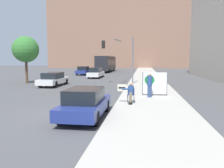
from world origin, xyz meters
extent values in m
plane|color=#4F4F51|center=(0.00, 0.00, 0.00)|extent=(160.00, 160.00, 0.00)
cube|color=#B7B2A8|center=(3.86, 15.00, 0.07)|extent=(4.25, 90.00, 0.14)
cube|color=#936B56|center=(-2.00, 64.82, 17.66)|extent=(52.00, 12.00, 35.32)
cylinder|color=#474C56|center=(2.45, 2.48, 0.38)|extent=(0.03, 0.03, 0.48)
cylinder|color=#474C56|center=(2.82, 2.48, 0.38)|extent=(0.03, 0.03, 0.48)
cylinder|color=#474C56|center=(2.45, 2.85, 0.38)|extent=(0.03, 0.03, 0.48)
cylinder|color=#474C56|center=(2.82, 2.85, 0.38)|extent=(0.03, 0.03, 0.48)
cube|color=navy|center=(2.63, 2.66, 0.63)|extent=(0.40, 0.40, 0.02)
cube|color=navy|center=(2.63, 2.85, 0.83)|extent=(0.40, 0.02, 0.38)
cylinder|color=#756651|center=(2.63, 2.50, 0.73)|extent=(0.18, 0.42, 0.18)
cylinder|color=#756651|center=(2.63, 2.29, 0.38)|extent=(0.16, 0.16, 0.48)
cube|color=black|center=(2.63, 2.23, 0.19)|extent=(0.20, 0.28, 0.10)
cylinder|color=navy|center=(2.63, 2.69, 0.90)|extent=(0.34, 0.34, 0.52)
sphere|color=tan|center=(2.63, 2.69, 1.27)|extent=(0.22, 0.22, 0.22)
cylinder|color=navy|center=(2.30, 2.61, 0.98)|extent=(0.45, 0.09, 0.09)
cube|color=#EAE5C6|center=(2.10, 2.61, 1.04)|extent=(0.53, 0.02, 0.42)
cube|color=black|center=(2.10, 2.60, 1.04)|extent=(0.40, 0.01, 0.10)
cylinder|color=#334775|center=(3.79, 4.82, 0.54)|extent=(0.28, 0.28, 0.80)
cylinder|color=navy|center=(3.79, 4.82, 1.26)|extent=(0.34, 0.34, 0.64)
sphere|color=tan|center=(3.79, 4.82, 1.69)|extent=(0.21, 0.21, 0.21)
cylinder|color=slate|center=(3.31, 5.59, 0.97)|extent=(0.06, 0.06, 1.66)
cylinder|color=slate|center=(5.02, 5.59, 0.97)|extent=(0.06, 0.06, 1.66)
cube|color=white|center=(4.17, 5.59, 1.02)|extent=(1.70, 0.02, 1.56)
cylinder|color=#197A33|center=(3.79, 5.57, 1.25)|extent=(0.68, 0.01, 0.68)
cylinder|color=slate|center=(2.22, 13.31, 2.60)|extent=(0.16, 0.16, 4.91)
cylinder|color=slate|center=(0.60, 13.46, 4.75)|extent=(0.42, 3.24, 0.11)
cube|color=black|center=(-1.01, 13.62, 4.33)|extent=(0.33, 0.33, 0.84)
sphere|color=green|center=(-1.01, 13.62, 4.05)|extent=(0.18, 0.18, 0.18)
cube|color=navy|center=(0.69, -0.37, 0.53)|extent=(1.72, 4.15, 0.51)
cube|color=black|center=(0.69, -0.54, 1.09)|extent=(1.48, 2.16, 0.62)
cylinder|color=black|center=(-0.06, 0.91, 0.32)|extent=(0.22, 0.64, 0.64)
cylinder|color=black|center=(1.44, 0.91, 0.32)|extent=(0.22, 0.64, 0.64)
cylinder|color=black|center=(-0.06, -1.66, 0.32)|extent=(0.22, 0.64, 0.64)
cylinder|color=black|center=(1.44, -1.66, 0.32)|extent=(0.22, 0.64, 0.64)
cube|color=white|center=(-5.78, 11.20, 0.52)|extent=(1.76, 4.72, 0.50)
cube|color=black|center=(-5.78, 11.02, 1.08)|extent=(1.51, 2.45, 0.61)
cylinder|color=black|center=(-6.55, 12.67, 0.32)|extent=(0.22, 0.64, 0.64)
cylinder|color=black|center=(-5.01, 12.67, 0.32)|extent=(0.22, 0.64, 0.64)
cylinder|color=black|center=(-6.55, 9.74, 0.32)|extent=(0.22, 0.64, 0.64)
cylinder|color=black|center=(-5.01, 9.74, 0.32)|extent=(0.22, 0.64, 0.64)
cube|color=white|center=(-3.59, 21.57, 0.56)|extent=(1.72, 4.79, 0.58)
cube|color=black|center=(-3.59, 21.37, 1.19)|extent=(1.48, 2.49, 0.67)
cylinder|color=black|center=(-4.34, 23.05, 0.32)|extent=(0.22, 0.64, 0.64)
cylinder|color=black|center=(-2.84, 23.05, 0.32)|extent=(0.22, 0.64, 0.64)
cylinder|color=black|center=(-4.34, 20.08, 0.32)|extent=(0.22, 0.64, 0.64)
cylinder|color=black|center=(-2.84, 20.08, 0.32)|extent=(0.22, 0.64, 0.64)
cube|color=navy|center=(-7.08, 27.30, 0.56)|extent=(1.79, 4.34, 0.57)
cube|color=black|center=(-7.08, 27.13, 1.17)|extent=(1.54, 2.26, 0.66)
cylinder|color=black|center=(-7.87, 28.64, 0.32)|extent=(0.22, 0.64, 0.64)
cylinder|color=black|center=(-6.29, 28.64, 0.32)|extent=(0.22, 0.64, 0.64)
cylinder|color=black|center=(-7.87, 25.96, 0.32)|extent=(0.22, 0.64, 0.64)
cylinder|color=black|center=(-6.29, 25.96, 0.32)|extent=(0.22, 0.64, 0.64)
cube|color=#232328|center=(-4.76, 37.65, 1.92)|extent=(2.58, 12.47, 2.95)
cube|color=black|center=(-4.76, 37.65, 2.10)|extent=(2.60, 11.85, 0.95)
cylinder|color=black|center=(-5.90, 41.52, 0.52)|extent=(0.30, 1.04, 1.04)
cylinder|color=black|center=(-3.62, 41.52, 0.52)|extent=(0.30, 1.04, 1.04)
cylinder|color=black|center=(-5.90, 33.79, 0.52)|extent=(0.30, 1.04, 1.04)
cylinder|color=black|center=(-3.62, 33.79, 0.52)|extent=(0.30, 1.04, 1.04)
cylinder|color=brown|center=(-9.74, 12.95, 1.41)|extent=(0.28, 0.28, 2.81)
sphere|color=#387A33|center=(-9.74, 12.95, 3.83)|extent=(2.91, 2.91, 2.91)
camera|label=1|loc=(3.32, -10.13, 2.71)|focal=35.00mm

